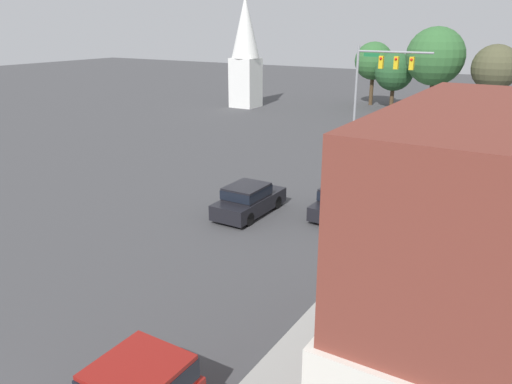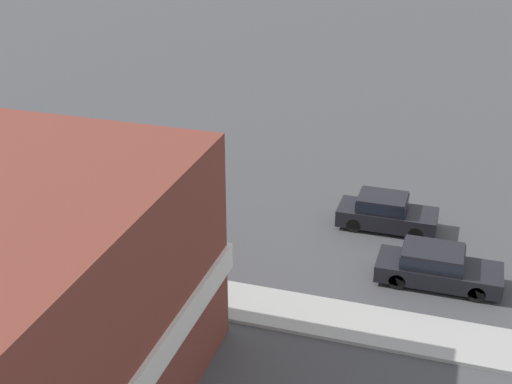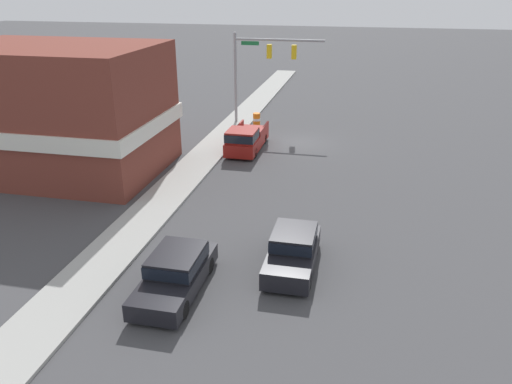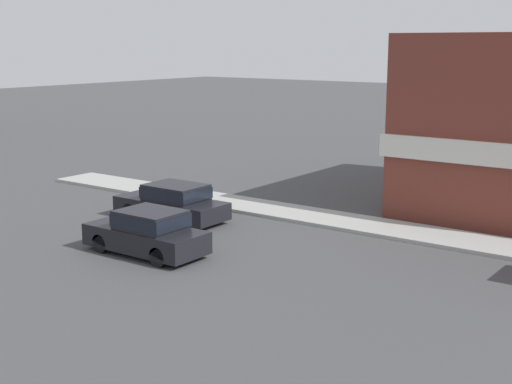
# 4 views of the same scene
# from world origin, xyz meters

# --- Properties ---
(ground_plane) EXTENTS (200.00, 200.00, 0.00)m
(ground_plane) POSITION_xyz_m (0.00, 0.00, 0.00)
(ground_plane) COLOR #424244
(car_lead) EXTENTS (1.84, 4.39, 1.56)m
(car_lead) POSITION_xyz_m (-2.04, 16.87, 0.81)
(car_lead) COLOR black
(car_lead) RESTS_ON ground
(car_oncoming) EXTENTS (1.91, 4.79, 1.51)m
(car_oncoming) POSITION_xyz_m (2.00, 19.43, 0.78)
(car_oncoming) COLOR black
(car_oncoming) RESTS_ON ground
(pickup_truck_parked) EXTENTS (1.99, 5.31, 1.78)m
(pickup_truck_parked) POSITION_xyz_m (3.31, 2.73, 0.88)
(pickup_truck_parked) COLOR black
(pickup_truck_parked) RESTS_ON ground
(corner_brick_building) EXTENTS (12.43, 8.85, 7.47)m
(corner_brick_building) POSITION_xyz_m (13.46, 8.46, 3.66)
(corner_brick_building) COLOR brown
(corner_brick_building) RESTS_ON ground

